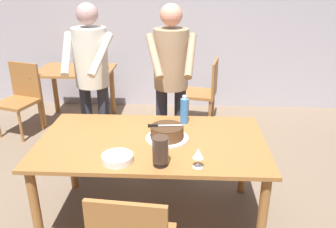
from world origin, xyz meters
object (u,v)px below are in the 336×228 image
Objects in this scene: person_standing_beside at (92,73)px; background_table at (77,81)px; main_dining_table at (152,150)px; cake_on_platter at (167,133)px; cake_knife at (158,126)px; person_cutting_cake at (171,75)px; background_chair_1 at (20,96)px; plate_stack at (117,158)px; water_bottle at (184,110)px; background_chair_0 at (205,90)px; wine_glass_near at (198,154)px; hurricane_lamp at (160,151)px.

background_table is at bearing 113.84° from person_standing_beside.
cake_on_platter is (0.12, 0.03, 0.14)m from main_dining_table.
cake_on_platter is 0.10m from cake_knife.
person_cutting_cake is 1.91× the size of background_chair_1.
plate_stack is at bearing -107.38° from person_cutting_cake.
cake_on_platter is at bearing -90.20° from person_cutting_cake.
background_chair_0 is (0.27, 1.68, -0.37)m from water_bottle.
background_chair_0 is at bearing 85.94° from wine_glass_near.
person_cutting_cake is 1.99m from background_table.
wine_glass_near reaches higher than cake_on_platter.
background_chair_0 is (0.17, 2.42, -0.36)m from wine_glass_near.
water_bottle reaches higher than background_chair_0.
main_dining_table is at bearing -49.22° from person_standing_beside.
background_chair_0 is (1.16, 1.29, -0.58)m from person_standing_beside.
background_chair_1 reaches higher than background_table.
background_table is (-1.28, 2.06, -0.29)m from cake_knife.
wine_glass_near is at bearing -57.45° from background_table.
wine_glass_near is 0.14× the size of background_table.
hurricane_lamp is (0.05, -0.40, -0.01)m from cake_knife.
cake_on_platter is at bearing -43.31° from person_standing_beside.
person_standing_beside is (-0.64, 0.74, 0.42)m from main_dining_table.
main_dining_table is 1.78× the size of background_table.
wine_glass_near is 2.46m from background_chair_0.
background_chair_0 is (0.52, 2.03, -0.16)m from main_dining_table.
person_cutting_cake reaches higher than cake_on_platter.
person_cutting_cake is at bearing -45.38° from background_table.
background_chair_0 is at bearing 72.93° from plate_stack.
plate_stack is 1.20m from person_standing_beside.
person_cutting_cake reaches higher than hurricane_lamp.
background_table is at bearing 134.62° from person_cutting_cake.
hurricane_lamp reaches higher than cake_on_platter.
wine_glass_near reaches higher than cake_knife.
background_table is at bearing 112.90° from plate_stack.
cake_knife is 1.29× the size of hurricane_lamp.
background_chair_1 is (-1.97, 0.95, -0.58)m from person_cutting_cake.
hurricane_lamp is at bearing -93.41° from cake_on_platter.
cake_knife is 0.72m from person_cutting_cake.
wine_glass_near is at bearing -78.38° from person_cutting_cake.
main_dining_table is at bearing -125.63° from water_bottle.
water_bottle is 1.19× the size of hurricane_lamp.
cake_on_platter is at bearing 86.59° from hurricane_lamp.
cake_knife is at bearing 126.04° from wine_glass_near.
person_cutting_cake reaches higher than background_chair_1.
background_table is (-1.23, 2.08, -0.08)m from main_dining_table.
water_bottle reaches higher than background_table.
plate_stack is (-0.21, -0.34, 0.12)m from main_dining_table.
cake_knife is 0.16× the size of person_cutting_cake.
hurricane_lamp is (0.09, -0.38, 0.20)m from main_dining_table.
cake_on_platter is 1.36× the size of water_bottle.
person_cutting_cake and person_standing_beside have the same top height.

